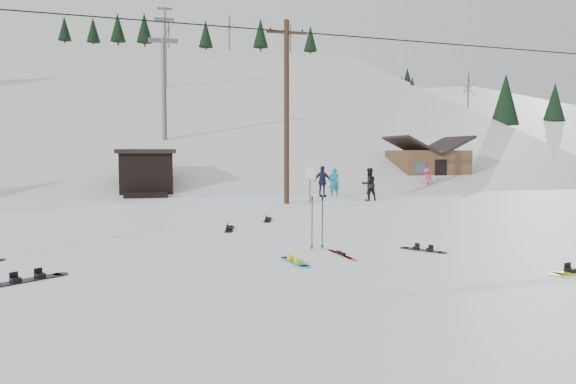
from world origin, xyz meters
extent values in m
plane|color=white|center=(0.00, 0.00, 0.00)|extent=(200.00, 200.00, 0.00)
cube|color=silver|center=(0.00, 55.00, -12.00)|extent=(60.00, 85.24, 65.97)
cube|color=white|center=(38.00, 50.00, -11.00)|extent=(45.66, 93.98, 54.59)
cylinder|color=#3A2819|center=(2.00, 14.00, 4.50)|extent=(0.26, 0.26, 9.00)
cube|color=#3A2819|center=(2.00, 14.00, 8.40)|extent=(2.00, 0.12, 0.12)
cylinder|color=black|center=(2.00, 14.00, 8.52)|extent=(0.08, 0.08, 0.12)
cylinder|color=#595B60|center=(3.10, 13.60, 0.90)|extent=(0.07, 0.07, 1.80)
cube|color=white|center=(3.10, 13.56, 1.55)|extent=(0.50, 0.04, 0.60)
cube|color=black|center=(-5.00, 21.00, 1.25)|extent=(3.00, 3.00, 2.50)
cube|color=black|center=(-5.00, 21.00, 2.62)|extent=(3.40, 3.40, 0.25)
cube|color=black|center=(-5.00, 19.20, 0.15)|extent=(2.40, 1.20, 0.30)
cylinder|color=#595B60|center=(-4.00, 30.00, 7.25)|extent=(0.36, 0.36, 8.00)
cube|color=#595B60|center=(-4.00, 30.00, 11.05)|extent=(2.20, 0.30, 0.30)
cylinder|color=#595B60|center=(-4.00, 50.00, 13.75)|extent=(0.36, 0.36, 8.00)
cube|color=#595B60|center=(-4.00, 50.00, 17.55)|extent=(2.20, 0.30, 0.30)
cylinder|color=#595B60|center=(-4.00, 70.00, 20.25)|extent=(0.36, 0.36, 8.00)
cube|color=#595B60|center=(-4.00, 70.00, 24.05)|extent=(2.20, 0.30, 0.30)
cube|color=brown|center=(15.00, 24.00, 1.35)|extent=(5.00, 4.00, 2.70)
cube|color=black|center=(13.65, 24.00, 3.05)|extent=(2.69, 4.40, 1.43)
cube|color=black|center=(16.35, 24.00, 3.05)|extent=(2.69, 4.40, 1.43)
cube|color=black|center=(15.00, 21.98, 1.10)|extent=(0.90, 0.06, 1.90)
cube|color=#1C79BB|center=(-0.85, 0.56, 0.01)|extent=(0.46, 1.12, 0.02)
cylinder|color=#1C79BB|center=(-0.96, 1.10, 0.01)|extent=(0.25, 0.25, 0.02)
cylinder|color=#1C79BB|center=(-0.75, 0.03, 0.01)|extent=(0.25, 0.25, 0.02)
cube|color=#CBD20B|center=(-0.89, 0.75, 0.06)|extent=(0.20, 0.17, 0.07)
cube|color=#CBD20B|center=(-0.81, 0.37, 0.06)|extent=(0.20, 0.17, 0.07)
cube|color=red|center=(0.48, 1.08, 0.01)|extent=(0.28, 1.39, 0.02)
cube|color=black|center=(0.48, 1.08, 0.05)|extent=(0.11, 0.26, 0.06)
cube|color=red|center=(0.46, 1.22, 0.01)|extent=(0.28, 1.39, 0.02)
cube|color=black|center=(0.46, 1.22, 0.05)|extent=(0.11, 0.26, 0.06)
cylinder|color=black|center=(-0.02, 2.07, 0.68)|extent=(0.03, 0.03, 1.37)
cylinder|color=black|center=(-0.02, 2.07, 0.07)|extent=(0.10, 0.10, 0.01)
cylinder|color=black|center=(-0.02, 2.07, 1.35)|extent=(0.04, 0.04, 0.13)
cylinder|color=black|center=(0.26, 2.07, 0.68)|extent=(0.03, 0.03, 1.37)
cylinder|color=black|center=(0.26, 2.07, 0.07)|extent=(0.10, 0.10, 0.01)
cylinder|color=black|center=(0.26, 2.07, 1.35)|extent=(0.04, 0.04, 0.13)
cube|color=black|center=(-6.47, 0.09, 0.01)|extent=(1.24, 1.00, 0.03)
cylinder|color=black|center=(-5.93, 0.47, 0.01)|extent=(0.30, 0.30, 0.03)
cube|color=black|center=(-6.27, 0.23, 0.07)|extent=(0.26, 0.27, 0.09)
cube|color=black|center=(-6.66, -0.05, 0.07)|extent=(0.26, 0.27, 0.09)
cube|color=black|center=(-1.76, 6.00, 0.01)|extent=(0.47, 1.21, 0.02)
cylinder|color=black|center=(-1.66, 6.59, 0.01)|extent=(0.27, 0.27, 0.02)
cylinder|color=black|center=(-1.86, 5.42, 0.01)|extent=(0.27, 0.27, 0.02)
cube|color=black|center=(-1.73, 6.21, 0.06)|extent=(0.22, 0.18, 0.08)
cube|color=black|center=(-1.80, 5.79, 0.06)|extent=(0.22, 0.18, 0.08)
cube|color=black|center=(2.75, 1.21, 0.01)|extent=(0.84, 0.97, 0.02)
cylinder|color=black|center=(3.07, 0.80, 0.01)|extent=(0.24, 0.24, 0.02)
cylinder|color=black|center=(2.42, 1.62, 0.01)|extent=(0.24, 0.24, 0.02)
cube|color=black|center=(2.87, 1.06, 0.06)|extent=(0.22, 0.21, 0.07)
cube|color=black|center=(2.63, 1.36, 0.06)|extent=(0.22, 0.21, 0.07)
cylinder|color=#CEE219|center=(4.18, -1.87, 0.01)|extent=(0.31, 0.31, 0.03)
cube|color=black|center=(4.61, -1.80, 0.07)|extent=(0.20, 0.25, 0.09)
cube|color=black|center=(-0.09, 7.97, 0.01)|extent=(0.54, 1.17, 0.02)
cylinder|color=black|center=(0.06, 8.52, 0.01)|extent=(0.26, 0.26, 0.02)
cylinder|color=black|center=(-0.23, 7.42, 0.01)|extent=(0.26, 0.26, 0.02)
cube|color=black|center=(-0.04, 8.17, 0.06)|extent=(0.22, 0.18, 0.07)
cube|color=black|center=(-0.14, 7.77, 0.06)|extent=(0.22, 0.18, 0.07)
imported|color=#0D7C82|center=(5.54, 17.22, 0.83)|extent=(0.66, 0.49, 1.66)
imported|color=black|center=(6.61, 14.57, 0.87)|extent=(0.90, 0.73, 1.73)
imported|color=#E65180|center=(13.14, 20.47, 0.74)|extent=(1.01, 0.65, 1.47)
imported|color=#191C3F|center=(4.87, 17.27, 0.89)|extent=(1.07, 1.02, 1.79)
camera|label=1|loc=(-3.66, -10.89, 2.57)|focal=32.00mm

